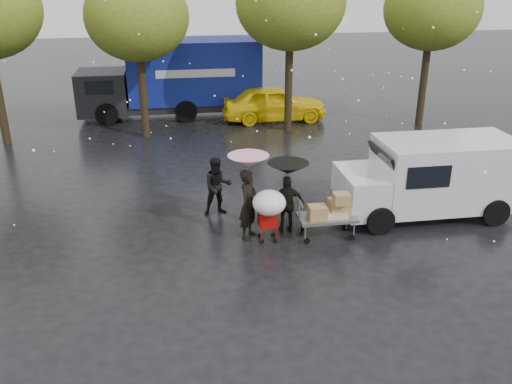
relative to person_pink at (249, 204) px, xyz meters
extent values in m
plane|color=black|center=(0.59, -0.48, -0.93)|extent=(90.00, 90.00, 0.00)
imported|color=black|center=(0.00, 0.00, 0.00)|extent=(0.74, 0.82, 1.87)
imported|color=black|center=(-0.66, 1.57, -0.09)|extent=(0.88, 0.72, 1.68)
imported|color=black|center=(1.05, 0.13, -0.14)|extent=(0.93, 0.41, 1.58)
cylinder|color=#4C4C4C|center=(0.00, 0.00, 0.12)|extent=(0.02, 0.02, 2.11)
cone|color=#EC6191|center=(0.00, 0.00, 1.18)|extent=(1.05, 1.05, 0.30)
sphere|color=#4C4C4C|center=(0.00, 0.00, 1.21)|extent=(0.06, 0.06, 0.06)
cylinder|color=#4C4C4C|center=(1.05, 0.13, -0.03)|extent=(0.02, 0.02, 1.81)
cone|color=black|center=(1.05, 0.13, 0.87)|extent=(1.08, 1.08, 0.30)
sphere|color=#4C4C4C|center=(1.05, 0.13, 0.90)|extent=(0.06, 0.06, 0.06)
cube|color=slate|center=(2.02, -0.31, -0.38)|extent=(1.50, 0.80, 0.08)
cylinder|color=slate|center=(1.27, -0.31, -0.13)|extent=(0.04, 0.04, 0.60)
cube|color=#956741|center=(2.37, -0.21, -0.14)|extent=(0.55, 0.45, 0.40)
cube|color=#956741|center=(1.72, -0.41, -0.17)|extent=(0.45, 0.40, 0.35)
cube|color=#956741|center=(2.32, -0.46, 0.20)|extent=(0.40, 0.35, 0.28)
cube|color=tan|center=(2.07, -0.31, -0.28)|extent=(0.90, 0.55, 0.12)
cylinder|color=black|center=(1.42, -0.63, -0.85)|extent=(0.16, 0.05, 0.16)
cylinder|color=black|center=(1.42, 0.01, -0.85)|extent=(0.16, 0.05, 0.16)
cylinder|color=black|center=(2.62, -0.63, -0.85)|extent=(0.16, 0.05, 0.16)
cylinder|color=black|center=(2.62, 0.01, -0.85)|extent=(0.16, 0.05, 0.16)
cube|color=#AC0D09|center=(0.45, -0.28, -0.28)|extent=(0.47, 0.41, 0.45)
cylinder|color=#AC0D09|center=(0.45, -0.47, 0.09)|extent=(0.42, 0.02, 0.02)
cylinder|color=#4C4C4C|center=(0.45, -0.47, 0.02)|extent=(0.02, 0.02, 0.60)
ellipsoid|color=white|center=(0.45, -0.47, 0.22)|extent=(0.84, 0.84, 0.63)
cylinder|color=black|center=(0.27, -0.44, -0.87)|extent=(0.12, 0.04, 0.12)
cylinder|color=black|center=(0.27, -0.12, -0.87)|extent=(0.12, 0.04, 0.12)
cylinder|color=black|center=(0.63, -0.44, -0.87)|extent=(0.12, 0.04, 0.12)
cylinder|color=black|center=(0.63, -0.12, -0.87)|extent=(0.12, 0.04, 0.12)
cube|color=silver|center=(5.66, 0.60, 0.32)|extent=(3.80, 2.00, 1.90)
cube|color=silver|center=(3.26, 0.60, -0.08)|extent=(1.20, 1.95, 1.10)
cube|color=black|center=(3.81, 0.60, 0.77)|extent=(0.37, 1.70, 0.67)
cube|color=slate|center=(2.71, 0.60, -0.48)|extent=(0.12, 1.90, 0.25)
cylinder|color=black|center=(3.46, -0.35, -0.55)|extent=(0.76, 0.28, 0.76)
cylinder|color=black|center=(3.46, 1.55, -0.55)|extent=(0.76, 0.28, 0.76)
cylinder|color=black|center=(6.76, -0.35, -0.55)|extent=(0.76, 0.28, 0.76)
cylinder|color=black|center=(6.76, 1.55, -0.55)|extent=(0.76, 0.28, 0.76)
cube|color=navy|center=(-0.67, 12.80, 1.17)|extent=(6.00, 2.50, 2.80)
cube|color=black|center=(-4.87, 12.80, 0.32)|extent=(2.20, 2.40, 1.90)
cube|color=black|center=(-1.67, 12.80, -0.38)|extent=(8.00, 2.30, 0.35)
cube|color=silver|center=(-0.67, 11.54, 1.27)|extent=(3.50, 0.03, 0.35)
cylinder|color=black|center=(-4.67, 11.65, -0.43)|extent=(1.00, 0.30, 1.00)
cylinder|color=black|center=(-4.67, 13.95, -0.43)|extent=(1.00, 0.30, 1.00)
cylinder|color=black|center=(1.33, 11.65, -0.43)|extent=(1.00, 0.30, 1.00)
cylinder|color=black|center=(1.33, 13.95, -0.43)|extent=(1.00, 0.30, 1.00)
cube|color=#956741|center=(2.99, 0.86, -0.68)|extent=(0.66, 0.59, 0.50)
cube|color=#956741|center=(2.81, 0.85, -0.74)|extent=(0.56, 0.47, 0.38)
imported|color=yellow|center=(2.82, 11.29, -0.13)|extent=(4.72, 1.91, 1.61)
cylinder|color=black|center=(-2.91, 9.52, 1.31)|extent=(0.32, 0.32, 4.48)
ellipsoid|color=#48621C|center=(-2.91, 9.52, 3.87)|extent=(4.00, 4.00, 3.40)
cylinder|color=black|center=(3.09, 9.52, 1.52)|extent=(0.32, 0.32, 4.90)
ellipsoid|color=#48621C|center=(3.09, 9.52, 4.32)|extent=(4.40, 4.40, 3.74)
cylinder|color=black|center=(9.09, 9.52, 1.38)|extent=(0.32, 0.32, 4.62)
ellipsoid|color=#48621C|center=(9.09, 9.52, 4.02)|extent=(4.00, 4.00, 3.40)
camera|label=1|loc=(-1.81, -12.60, 5.69)|focal=38.00mm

